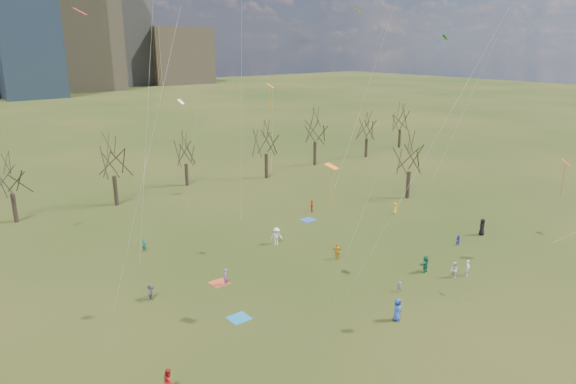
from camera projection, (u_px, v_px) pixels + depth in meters
ground at (378, 305)px, 42.60m from camera, size 500.00×500.00×0.00m
bare_tree_row at (171, 157)px, 68.81m from camera, size 113.04×29.80×9.50m
blanket_teal at (239, 318)px, 40.50m from camera, size 1.60×1.50×0.03m
blanket_navy at (308, 220)px, 62.81m from camera, size 1.60×1.50×0.03m
blanket_crimson at (219, 283)px, 46.40m from camera, size 1.60×1.50×0.03m
person_0 at (397, 310)px, 39.94m from camera, size 1.03×0.79×1.88m
person_1 at (468, 268)px, 47.69m from camera, size 0.66×0.56×1.54m
person_2 at (169, 381)px, 31.69m from camera, size 0.98×1.05×1.71m
person_3 at (399, 287)px, 44.68m from camera, size 0.41×0.65×0.97m
person_4 at (337, 252)px, 51.21m from camera, size 0.98×1.00×1.69m
person_5 at (425, 264)px, 48.33m from camera, size 1.61×0.65×1.69m
person_6 at (482, 227)px, 57.70m from camera, size 1.12×1.02×1.91m
person_7 at (225, 277)px, 45.83m from camera, size 0.62×0.68×1.56m
person_8 at (458, 241)px, 54.75m from camera, size 0.62×0.69×1.16m
person_9 at (276, 236)px, 54.99m from camera, size 1.42×1.21×1.91m
person_10 at (312, 206)px, 65.64m from camera, size 0.96×0.80×1.53m
person_11 at (150, 292)px, 43.23m from camera, size 1.27×1.32×1.50m
person_12 at (395, 208)px, 64.83m from camera, size 0.72×0.85×1.47m
person_13 at (144, 245)px, 53.25m from camera, size 0.56×0.62×1.42m
person_14 at (454, 270)px, 47.24m from camera, size 0.82×0.91×1.52m
kites_airborne at (331, 111)px, 51.30m from camera, size 55.53×46.31×35.51m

